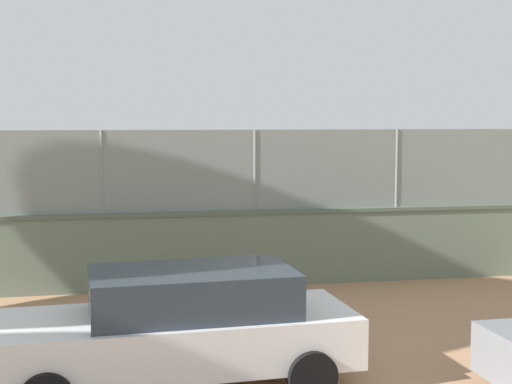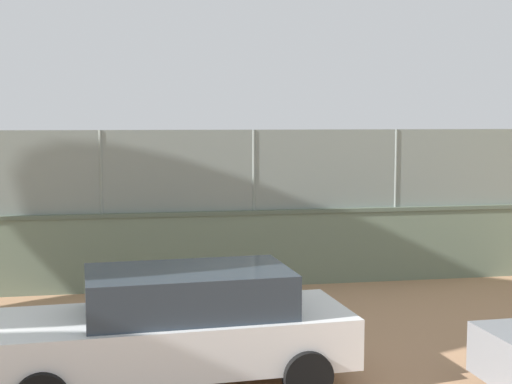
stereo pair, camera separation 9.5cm
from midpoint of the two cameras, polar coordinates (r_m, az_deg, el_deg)
The scene contains 8 objects.
ground_plane at distance 24.58m, azimuth 1.26°, elevation -2.32°, with size 260.00×260.00×0.00m, color tan.
perimeter_wall at distance 15.43m, azimuth 5.35°, elevation -4.15°, with size 28.08×0.59×1.58m.
fence_panel_on_wall at distance 15.24m, azimuth 5.40°, elevation 1.80°, with size 27.59×0.32×1.64m.
player_baseline_waiting at distance 22.63m, azimuth -8.47°, elevation -0.47°, with size 0.76×1.20×1.72m.
player_near_wall_returning at distance 25.19m, azimuth 3.04°, elevation -0.09°, with size 1.23×0.72×1.52m.
sports_ball at distance 20.95m, azimuth -4.50°, elevation -3.42°, with size 0.23×0.23×0.23m, color white.
courtside_bench at distance 17.56m, azimuth 15.27°, elevation -4.23°, with size 1.60×0.39×0.87m.
parked_car_white at distance 9.53m, azimuth -6.25°, elevation -10.38°, with size 4.70×2.15×1.52m.
Camera 1 is at (4.85, 23.85, 3.43)m, focal length 51.20 mm.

